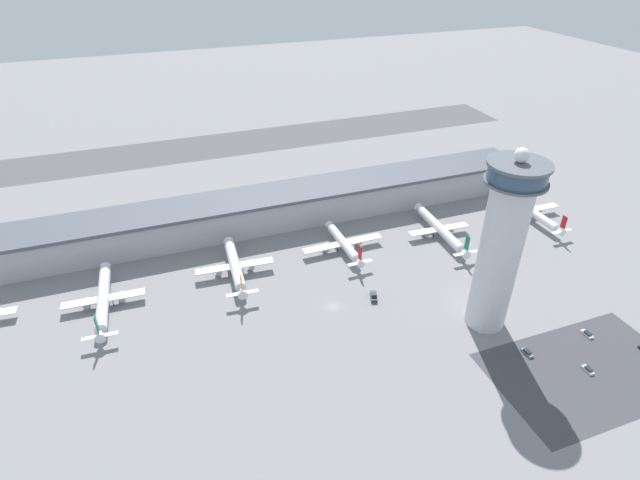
% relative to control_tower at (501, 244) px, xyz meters
% --- Properties ---
extents(ground_plane, '(1000.00, 1000.00, 0.00)m').
position_rel_control_tower_xyz_m(ground_plane, '(-49.71, 26.98, -34.14)').
color(ground_plane, gray).
extents(terminal_building, '(262.99, 25.00, 16.44)m').
position_rel_control_tower_xyz_m(terminal_building, '(-49.71, 96.98, -25.83)').
color(terminal_building, '#B2B2B7').
rests_on(terminal_building, ground).
extents(runway_strip, '(394.49, 44.00, 0.01)m').
position_rel_control_tower_xyz_m(runway_strip, '(-49.71, 209.27, -34.14)').
color(runway_strip, '#515154').
rests_on(runway_strip, ground).
extents(control_tower, '(19.86, 19.86, 68.26)m').
position_rel_control_tower_xyz_m(control_tower, '(0.00, 0.00, 0.00)').
color(control_tower, silver).
rests_on(control_tower, ground).
extents(parking_lot_surface, '(64.00, 40.00, 0.01)m').
position_rel_control_tower_xyz_m(parking_lot_surface, '(16.93, -32.64, -34.14)').
color(parking_lot_surface, '#424247').
rests_on(parking_lot_surface, ground).
extents(airplane_gate_bravo, '(30.61, 45.42, 13.28)m').
position_rel_control_tower_xyz_m(airplane_gate_bravo, '(-132.05, 56.65, -30.04)').
color(airplane_gate_bravo, silver).
rests_on(airplane_gate_bravo, ground).
extents(airplane_gate_charlie, '(32.67, 41.03, 14.23)m').
position_rel_control_tower_xyz_m(airplane_gate_charlie, '(-80.48, 59.92, -29.30)').
color(airplane_gate_charlie, silver).
rests_on(airplane_gate_charlie, ground).
extents(airplane_gate_delta, '(37.59, 35.90, 12.51)m').
position_rel_control_tower_xyz_m(airplane_gate_delta, '(-30.93, 61.86, -30.09)').
color(airplane_gate_delta, silver).
rests_on(airplane_gate_delta, ground).
extents(airplane_gate_echo, '(30.40, 46.00, 13.13)m').
position_rel_control_tower_xyz_m(airplane_gate_echo, '(16.25, 57.62, -30.00)').
color(airplane_gate_echo, silver).
rests_on(airplane_gate_echo, ground).
extents(airplane_gate_foxtrot, '(35.85, 45.78, 12.59)m').
position_rel_control_tower_xyz_m(airplane_gate_foxtrot, '(67.41, 57.71, -29.73)').
color(airplane_gate_foxtrot, white).
rests_on(airplane_gate_foxtrot, ground).
extents(service_truck_catering, '(6.60, 6.80, 2.89)m').
position_rel_control_tower_xyz_m(service_truck_catering, '(51.11, 55.30, -33.14)').
color(service_truck_catering, black).
rests_on(service_truck_catering, ground).
extents(service_truck_fuel, '(4.46, 6.88, 2.78)m').
position_rel_control_tower_xyz_m(service_truck_fuel, '(-32.69, 26.25, -33.18)').
color(service_truck_fuel, black).
rests_on(service_truck_fuel, ground).
extents(car_grey_coupe, '(1.93, 4.70, 1.51)m').
position_rel_control_tower_xyz_m(car_grey_coupe, '(3.86, -19.20, -33.56)').
color(car_grey_coupe, black).
rests_on(car_grey_coupe, ground).
extents(car_red_hatchback, '(1.87, 4.55, 1.44)m').
position_rel_control_tower_xyz_m(car_red_hatchback, '(30.29, -19.01, -33.59)').
color(car_red_hatchback, black).
rests_on(car_red_hatchback, ground).
extents(car_white_wagon, '(1.90, 4.31, 1.51)m').
position_rel_control_tower_xyz_m(car_white_wagon, '(17.43, -32.49, -33.56)').
color(car_white_wagon, black).
rests_on(car_white_wagon, ground).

